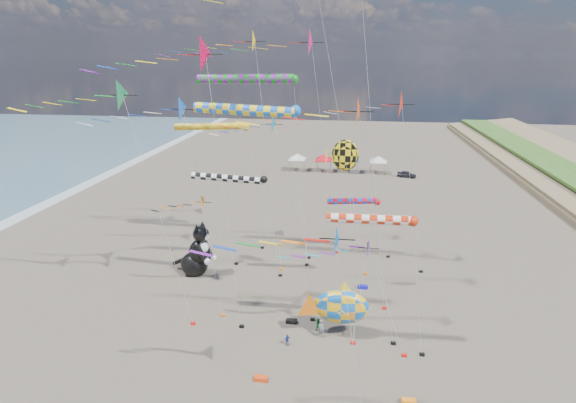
% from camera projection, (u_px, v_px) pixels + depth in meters
% --- Properties ---
extents(delta_kite_0, '(8.26, 1.59, 9.02)m').
position_uv_depth(delta_kite_0, '(361.00, 256.00, 30.61)').
color(delta_kite_0, '#6220A7').
rests_on(delta_kite_0, ground).
extents(delta_kite_1, '(10.13, 2.69, 18.04)m').
position_uv_depth(delta_kite_1, '(407.00, 106.00, 40.42)').
color(delta_kite_1, red).
rests_on(delta_kite_1, ground).
extents(delta_kite_2, '(11.94, 2.19, 23.17)m').
position_uv_depth(delta_kite_2, '(234.00, 44.00, 39.52)').
color(delta_kite_2, yellow).
rests_on(delta_kite_2, ground).
extents(delta_kite_3, '(10.13, 2.03, 18.26)m').
position_uv_depth(delta_kite_3, '(166.00, 112.00, 32.80)').
color(delta_kite_3, blue).
rests_on(delta_kite_3, ground).
extents(delta_kite_4, '(11.46, 2.11, 18.53)m').
position_uv_depth(delta_kite_4, '(351.00, 115.00, 29.13)').
color(delta_kite_4, '#D94710').
rests_on(delta_kite_4, ground).
extents(delta_kite_5, '(9.73, 1.96, 13.25)m').
position_uv_depth(delta_kite_5, '(305.00, 243.00, 22.32)').
color(delta_kite_5, '#0560B9').
rests_on(delta_kite_5, ground).
extents(delta_kite_6, '(15.05, 2.81, 23.49)m').
position_uv_depth(delta_kite_6, '(294.00, 44.00, 43.46)').
color(delta_kite_6, '#E21774').
rests_on(delta_kite_6, ground).
extents(delta_kite_7, '(10.41, 2.02, 15.28)m').
position_uv_depth(delta_kite_7, '(263.00, 128.00, 44.60)').
color(delta_kite_7, '#167DB6').
rests_on(delta_kite_7, ground).
extents(delta_kite_9, '(12.63, 2.45, 19.48)m').
position_uv_depth(delta_kite_9, '(111.00, 98.00, 31.51)').
color(delta_kite_9, '#1C8049').
rests_on(delta_kite_9, ground).
extents(delta_kite_10, '(11.45, 2.66, 22.30)m').
position_uv_depth(delta_kite_10, '(185.00, 57.00, 30.03)').
color(delta_kite_10, '#D1073E').
rests_on(delta_kite_10, ground).
extents(delta_kite_11, '(8.34, 1.84, 7.95)m').
position_uv_depth(delta_kite_11, '(197.00, 202.00, 45.31)').
color(delta_kite_11, orange).
rests_on(delta_kite_11, ground).
extents(windsock_0, '(10.78, 0.94, 19.20)m').
position_uv_depth(windsock_0, '(250.00, 79.00, 41.61)').
color(windsock_0, '#177F21').
rests_on(windsock_0, ground).
extents(windsock_1, '(9.19, 0.82, 17.46)m').
position_uv_depth(windsock_1, '(250.00, 111.00, 32.35)').
color(windsock_1, blue).
rests_on(windsock_1, ground).
extents(windsock_2, '(9.38, 0.76, 14.06)m').
position_uv_depth(windsock_2, '(214.00, 127.00, 47.21)').
color(windsock_2, yellow).
rests_on(windsock_2, ground).
extents(windsock_3, '(8.53, 0.71, 10.21)m').
position_uv_depth(windsock_3, '(232.00, 179.00, 41.98)').
color(windsock_3, black).
rests_on(windsock_3, ground).
extents(windsock_4, '(6.92, 0.68, 6.57)m').
position_uv_depth(windsock_4, '(356.00, 202.00, 47.11)').
color(windsock_4, red).
rests_on(windsock_4, ground).
extents(windsock_5, '(7.41, 0.69, 10.73)m').
position_uv_depth(windsock_5, '(375.00, 220.00, 29.99)').
color(windsock_5, red).
rests_on(windsock_5, ground).
extents(angelfish_kite, '(3.74, 3.02, 14.30)m').
position_uv_depth(angelfish_kite, '(343.00, 157.00, 36.88)').
color(angelfish_kite, yellow).
rests_on(angelfish_kite, ground).
extents(cat_inflatable, '(4.59, 3.21, 5.62)m').
position_uv_depth(cat_inflatable, '(196.00, 248.00, 43.95)').
color(cat_inflatable, black).
rests_on(cat_inflatable, ground).
extents(fish_inflatable, '(5.75, 2.63, 4.72)m').
position_uv_depth(fish_inflatable, '(341.00, 306.00, 34.26)').
color(fish_inflatable, blue).
rests_on(fish_inflatable, ground).
extents(person_adult, '(0.65, 0.56, 1.51)m').
position_uv_depth(person_adult, '(321.00, 329.00, 34.57)').
color(person_adult, slate).
rests_on(person_adult, ground).
extents(child_green, '(0.72, 0.66, 1.19)m').
position_uv_depth(child_green, '(318.00, 325.00, 35.27)').
color(child_green, '#1F9140').
rests_on(child_green, ground).
extents(child_blue, '(0.59, 0.50, 0.94)m').
position_uv_depth(child_blue, '(287.00, 340.00, 33.67)').
color(child_blue, '#243BA0').
rests_on(child_blue, ground).
extents(kite_bag_0, '(0.90, 0.44, 0.30)m').
position_uv_depth(kite_bag_0, '(292.00, 321.00, 36.61)').
color(kite_bag_0, black).
rests_on(kite_bag_0, ground).
extents(kite_bag_1, '(0.90, 0.44, 0.30)m').
position_uv_depth(kite_bag_1, '(409.00, 402.00, 28.11)').
color(kite_bag_1, orange).
rests_on(kite_bag_1, ground).
extents(kite_bag_2, '(0.90, 0.44, 0.30)m').
position_uv_depth(kite_bag_2, '(261.00, 379.00, 30.12)').
color(kite_bag_2, '#E93F10').
rests_on(kite_bag_2, ground).
extents(kite_bag_3, '(0.90, 0.44, 0.30)m').
position_uv_depth(kite_bag_3, '(363.00, 287.00, 42.03)').
color(kite_bag_3, '#1212B5').
rests_on(kite_bag_3, ground).
extents(tent_row, '(19.20, 4.20, 3.80)m').
position_uv_depth(tent_row, '(337.00, 156.00, 82.91)').
color(tent_row, white).
rests_on(tent_row, ground).
extents(parked_car, '(3.56, 2.25, 1.13)m').
position_uv_depth(parked_car, '(407.00, 174.00, 80.16)').
color(parked_car, '#26262D').
rests_on(parked_car, ground).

